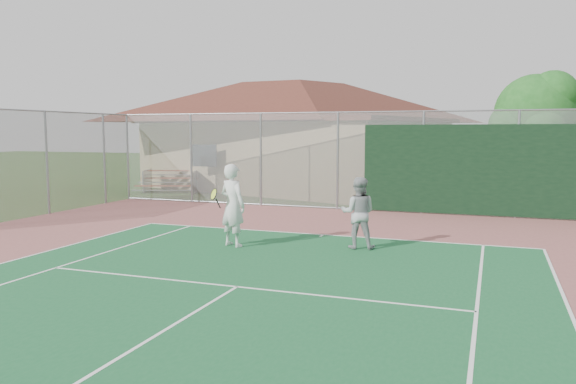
# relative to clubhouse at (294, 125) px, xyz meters

# --- Properties ---
(back_fence) EXTENTS (20.08, 0.11, 3.53)m
(back_fence) POSITION_rel_clubhouse_xyz_m (7.32, -7.11, -1.49)
(back_fence) COLOR gray
(back_fence) RESTS_ON ground
(side_fence_left) EXTENTS (0.08, 9.00, 3.50)m
(side_fence_left) POSITION_rel_clubhouse_xyz_m (-4.79, -11.59, -1.41)
(side_fence_left) COLOR gray
(side_fence_left) RESTS_ON ground
(clubhouse) EXTENTS (16.50, 13.23, 6.22)m
(clubhouse) POSITION_rel_clubhouse_xyz_m (0.00, 0.00, 0.00)
(clubhouse) COLOR tan
(clubhouse) RESTS_ON ground
(bleachers) EXTENTS (3.18, 2.40, 1.01)m
(bleachers) POSITION_rel_clubhouse_xyz_m (-4.72, -4.02, -2.62)
(bleachers) COLOR brown
(bleachers) RESTS_ON ground
(tree) EXTENTS (3.73, 3.53, 5.20)m
(tree) POSITION_rel_clubhouse_xyz_m (11.07, -2.00, 0.26)
(tree) COLOR #342413
(tree) RESTS_ON ground
(player_white_front) EXTENTS (0.99, 0.85, 2.02)m
(player_white_front) POSITION_rel_clubhouse_xyz_m (3.55, -14.43, -2.14)
(player_white_front) COLOR silver
(player_white_front) RESTS_ON ground
(player_grey_back) EXTENTS (0.92, 0.77, 1.72)m
(player_grey_back) POSITION_rel_clubhouse_xyz_m (6.49, -13.61, -2.30)
(player_grey_back) COLOR #9EA0A3
(player_grey_back) RESTS_ON ground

